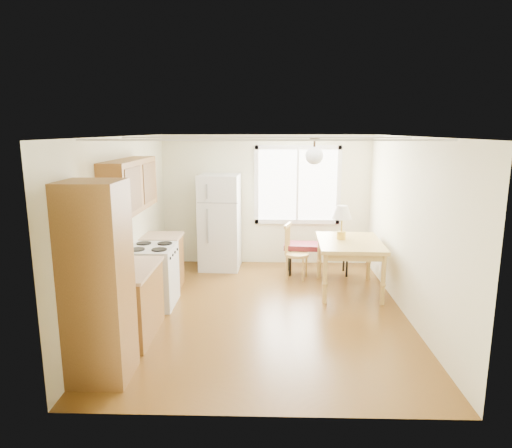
{
  "coord_description": "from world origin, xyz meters",
  "views": [
    {
      "loc": [
        0.05,
        -6.25,
        2.59
      ],
      "look_at": [
        -0.15,
        0.69,
        1.15
      ],
      "focal_mm": 32.0,
      "sensor_mm": 36.0,
      "label": 1
    }
  ],
  "objects_px": {
    "dining_table": "(349,247)",
    "chair": "(292,248)",
    "refrigerator": "(220,222)",
    "bench": "(318,247)"
  },
  "relations": [
    {
      "from": "bench",
      "to": "chair",
      "type": "distance_m",
      "value": 0.55
    },
    {
      "from": "refrigerator",
      "to": "bench",
      "type": "distance_m",
      "value": 1.88
    },
    {
      "from": "dining_table",
      "to": "chair",
      "type": "relative_size",
      "value": 1.42
    },
    {
      "from": "chair",
      "to": "dining_table",
      "type": "bearing_deg",
      "value": -18.9
    },
    {
      "from": "refrigerator",
      "to": "bench",
      "type": "height_order",
      "value": "refrigerator"
    },
    {
      "from": "refrigerator",
      "to": "bench",
      "type": "xyz_separation_m",
      "value": [
        1.81,
        -0.32,
        -0.39
      ]
    },
    {
      "from": "dining_table",
      "to": "chair",
      "type": "distance_m",
      "value": 1.11
    },
    {
      "from": "bench",
      "to": "chair",
      "type": "bearing_deg",
      "value": -147.23
    },
    {
      "from": "bench",
      "to": "chair",
      "type": "xyz_separation_m",
      "value": [
        -0.48,
        -0.25,
        0.06
      ]
    },
    {
      "from": "refrigerator",
      "to": "dining_table",
      "type": "relative_size",
      "value": 1.3
    }
  ]
}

